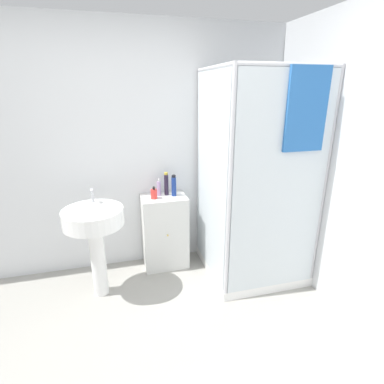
# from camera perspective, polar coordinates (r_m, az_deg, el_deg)

# --- Properties ---
(wall_back) EXTENTS (6.40, 0.06, 2.50)m
(wall_back) POSITION_cam_1_polar(r_m,az_deg,el_deg) (3.16, -12.21, 7.39)
(wall_back) COLOR silver
(wall_back) RESTS_ON ground_plane
(shower_enclosure) EXTENTS (0.94, 0.97, 2.06)m
(shower_enclosure) POSITION_cam_1_polar(r_m,az_deg,el_deg) (3.11, 11.09, -6.25)
(shower_enclosure) COLOR white
(shower_enclosure) RESTS_ON ground_plane
(vanity_cabinet) EXTENTS (0.47, 0.34, 0.80)m
(vanity_cabinet) POSITION_cam_1_polar(r_m,az_deg,el_deg) (3.28, -5.19, -7.52)
(vanity_cabinet) COLOR silver
(vanity_cabinet) RESTS_ON ground_plane
(sink) EXTENTS (0.53, 0.53, 1.00)m
(sink) POSITION_cam_1_polar(r_m,az_deg,el_deg) (2.83, -18.08, -6.52)
(sink) COLOR white
(sink) RESTS_ON ground_plane
(soap_dispenser) EXTENTS (0.07, 0.07, 0.13)m
(soap_dispenser) POSITION_cam_1_polar(r_m,az_deg,el_deg) (3.07, -7.27, -0.33)
(soap_dispenser) COLOR red
(soap_dispenser) RESTS_ON vanity_cabinet
(shampoo_bottle_tall_black) EXTENTS (0.04, 0.04, 0.24)m
(shampoo_bottle_tall_black) POSITION_cam_1_polar(r_m,az_deg,el_deg) (3.14, -4.92, 1.52)
(shampoo_bottle_tall_black) COLOR #281E33
(shampoo_bottle_tall_black) RESTS_ON vanity_cabinet
(shampoo_bottle_blue) EXTENTS (0.05, 0.05, 0.23)m
(shampoo_bottle_blue) POSITION_cam_1_polar(r_m,az_deg,el_deg) (3.11, -3.48, 1.19)
(shampoo_bottle_blue) COLOR navy
(shampoo_bottle_blue) RESTS_ON vanity_cabinet
(lotion_bottle_white) EXTENTS (0.04, 0.04, 0.18)m
(lotion_bottle_white) POSITION_cam_1_polar(r_m,az_deg,el_deg) (3.14, -6.32, 0.70)
(lotion_bottle_white) COLOR #B299C6
(lotion_bottle_white) RESTS_ON vanity_cabinet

